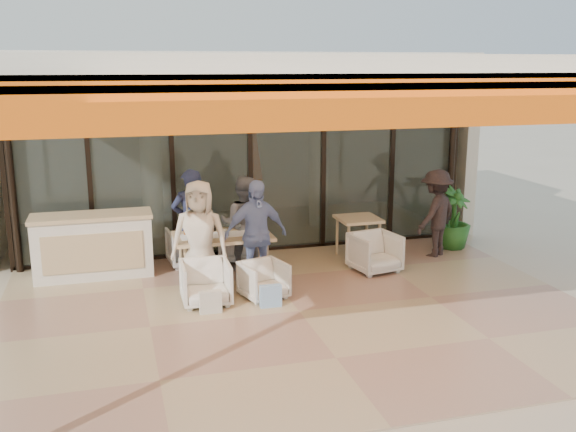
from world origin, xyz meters
name	(u,v)px	position (x,y,z in m)	size (l,w,h in m)	color
ground	(299,313)	(0.00, 0.00, 0.00)	(70.00, 70.00, 0.00)	#C6B293
terrace_floor	(299,312)	(0.00, 0.00, 0.01)	(8.00, 6.00, 0.01)	tan
terrace_structure	(306,70)	(0.00, -0.26, 3.25)	(8.00, 6.00, 3.40)	silver
glass_storefront	(250,165)	(0.00, 3.00, 1.60)	(8.08, 0.10, 3.20)	#9EADA3
interior_block	(226,118)	(0.01, 5.31, 2.23)	(9.05, 3.62, 3.52)	silver
host_counter	(93,246)	(-2.70, 2.30, 0.53)	(1.85, 0.65, 1.04)	silver
dining_table	(222,238)	(-0.76, 1.61, 0.69)	(1.50, 0.90, 0.93)	#D7BA83
chair_far_left	(189,245)	(-1.17, 2.56, 0.35)	(0.68, 0.63, 0.70)	white
chair_far_right	(238,242)	(-0.33, 2.56, 0.34)	(0.66, 0.61, 0.68)	white
chair_near_left	(206,281)	(-1.17, 0.66, 0.35)	(0.67, 0.63, 0.69)	white
chair_near_right	(264,279)	(-0.33, 0.66, 0.30)	(0.59, 0.55, 0.61)	white
diner_navy	(192,222)	(-1.17, 2.06, 0.86)	(0.63, 0.41, 1.73)	#182136
diner_grey	(243,224)	(-0.33, 2.06, 0.79)	(0.76, 0.60, 1.57)	slate
diner_cream	(200,238)	(-1.17, 1.16, 0.85)	(0.83, 0.54, 1.69)	beige
diner_periwinkle	(256,235)	(-0.33, 1.16, 0.83)	(0.98, 0.41, 1.67)	#778FC6
tote_bag_cream	(211,303)	(-1.17, 0.26, 0.17)	(0.30, 0.10, 0.34)	silver
tote_bag_blue	(271,297)	(-0.33, 0.26, 0.17)	(0.30, 0.10, 0.34)	#99BFD8
side_table	(358,223)	(1.70, 2.11, 0.64)	(0.70, 0.70, 0.74)	#D7BA83
side_chair	(375,251)	(1.70, 1.36, 0.36)	(0.69, 0.65, 0.72)	white
standing_woman	(436,214)	(3.06, 1.89, 0.78)	(1.00, 0.58, 1.55)	black
potted_palm	(453,218)	(3.61, 2.24, 0.57)	(0.64, 0.64, 1.15)	#1E5919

